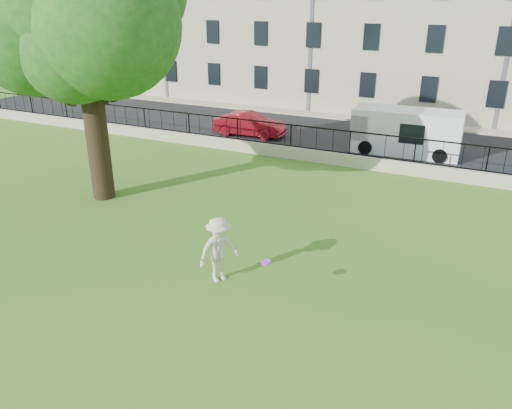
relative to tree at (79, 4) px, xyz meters
The scene contains 11 objects.
ground 11.40m from the tree, 25.78° to the right, with size 120.00×120.00×0.00m, color #3D731B.
retaining_wall 13.34m from the tree, 46.02° to the left, with size 50.00×0.40×0.60m, color tan.
iron_railing 12.92m from the tree, 46.02° to the left, with size 50.00×0.05×1.13m.
street 16.77m from the tree, 58.49° to the left, with size 60.00×9.00×0.01m, color black.
sidewalk 21.01m from the tree, 66.40° to the left, with size 60.00×1.40×0.12m, color tan.
building_row 25.03m from the tree, 71.60° to the left, with size 56.40×10.40×13.80m.
tree is the anchor object (origin of this frame).
man 10.51m from the tree, 25.75° to the right, with size 1.25×0.72×1.93m, color beige.
frisbee 11.76m from the tree, 23.73° to the right, with size 0.27×0.27×0.03m, color #9F29EC.
red_sedan 13.03m from the tree, 84.34° to the left, with size 1.44×4.13×1.36m, color maroon.
white_van 16.43m from the tree, 49.48° to the left, with size 5.36×2.09×2.25m, color white.
Camera 1 is at (6.01, -10.50, 7.47)m, focal length 35.00 mm.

